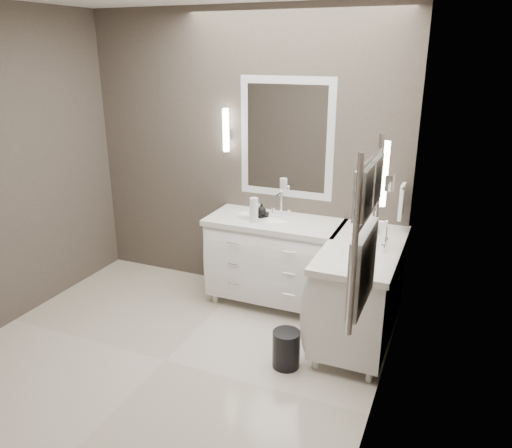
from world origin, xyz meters
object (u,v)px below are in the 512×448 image
at_px(towel_ladder, 365,240).
at_px(vanity_back, 274,256).
at_px(vanity_right, 360,287).
at_px(waste_bin, 286,349).

bearing_deg(towel_ladder, vanity_back, 124.10).
relative_size(vanity_back, vanity_right, 1.00).
xyz_separation_m(vanity_back, towel_ladder, (1.10, -1.63, 0.91)).
bearing_deg(waste_bin, vanity_back, 116.09).
bearing_deg(vanity_back, vanity_right, -20.38).
distance_m(vanity_back, vanity_right, 0.93).
distance_m(towel_ladder, waste_bin, 1.57).
xyz_separation_m(towel_ladder, waste_bin, (-0.65, 0.71, -1.24)).
xyz_separation_m(vanity_back, vanity_right, (0.88, -0.33, 0.00)).
relative_size(vanity_right, waste_bin, 4.17).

